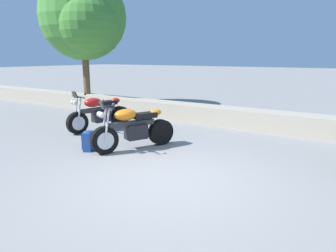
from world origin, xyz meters
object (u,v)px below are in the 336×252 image
object	(u,v)px
motorcycle_red_near_left	(99,114)
rider_backpack	(88,140)
motorcycle_orange_centre	(133,129)
leafy_tree_far_left	(84,18)

from	to	relation	value
motorcycle_red_near_left	rider_backpack	bearing A→B (deg)	-50.98
motorcycle_orange_centre	rider_backpack	world-z (taller)	motorcycle_orange_centre
motorcycle_red_near_left	motorcycle_orange_centre	size ratio (longest dim) A/B	1.06
motorcycle_orange_centre	leafy_tree_far_left	bearing A→B (deg)	145.91
motorcycle_red_near_left	leafy_tree_far_left	xyz separation A→B (m)	(-3.48, 2.80, 3.13)
motorcycle_orange_centre	leafy_tree_far_left	distance (m)	7.41
motorcycle_red_near_left	leafy_tree_far_left	size ratio (longest dim) A/B	0.42
motorcycle_orange_centre	rider_backpack	xyz separation A→B (m)	(-0.77, -0.66, -0.24)
motorcycle_orange_centre	rider_backpack	size ratio (longest dim) A/B	4.13
motorcycle_orange_centre	rider_backpack	bearing A→B (deg)	-139.34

